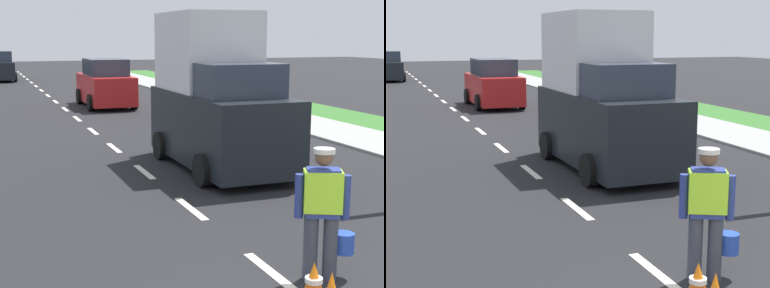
% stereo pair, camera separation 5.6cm
% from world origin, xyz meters
% --- Properties ---
extents(ground_plane, '(96.00, 96.00, 0.00)m').
position_xyz_m(ground_plane, '(0.00, 21.00, 0.00)').
color(ground_plane, black).
extents(sidewalk_right, '(2.40, 72.00, 0.14)m').
position_xyz_m(sidewalk_right, '(7.20, 10.00, 0.00)').
color(sidewalk_right, '#9E9E99').
rests_on(sidewalk_right, ground).
extents(lane_center_line, '(0.14, 46.40, 0.01)m').
position_xyz_m(lane_center_line, '(0.00, 25.20, 0.00)').
color(lane_center_line, silver).
rests_on(lane_center_line, ground).
extents(road_worker, '(0.75, 0.45, 1.67)m').
position_xyz_m(road_worker, '(0.49, 2.33, 0.93)').
color(road_worker, '#383D4C').
rests_on(road_worker, ground).
extents(traffic_cone_near, '(0.36, 0.36, 0.50)m').
position_xyz_m(traffic_cone_near, '(0.02, 1.76, 0.25)').
color(traffic_cone_near, black).
rests_on(traffic_cone_near, ground).
extents(delivery_truck, '(2.16, 4.60, 3.54)m').
position_xyz_m(delivery_truck, '(1.74, 8.69, 1.61)').
color(delivery_truck, black).
rests_on(delivery_truck, ground).
extents(car_outgoing_far, '(2.03, 4.28, 2.05)m').
position_xyz_m(car_outgoing_far, '(1.80, 21.11, 0.95)').
color(car_outgoing_far, red).
rests_on(car_outgoing_far, ground).
extents(car_parked_far, '(1.98, 3.86, 2.22)m').
position_xyz_m(car_parked_far, '(4.30, 15.90, 1.03)').
color(car_parked_far, silver).
rests_on(car_parked_far, ground).
extents(car_oncoming_third, '(1.88, 4.15, 2.00)m').
position_xyz_m(car_oncoming_third, '(-1.78, 37.84, 0.93)').
color(car_oncoming_third, black).
rests_on(car_oncoming_third, ground).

